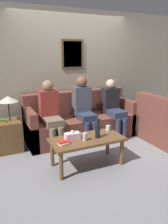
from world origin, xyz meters
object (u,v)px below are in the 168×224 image
Objects in this scene: coffee_table at (87,142)px; wine_bottle at (98,131)px; drinking_glass at (108,128)px; couch_main at (81,122)px; person_left at (51,112)px; person_middle at (84,106)px; person_right at (113,106)px.

wine_bottle reaches higher than coffee_table.
couch_main is at bearing 93.82° from drinking_glass.
person_middle reaches higher than person_left.
person_left reaches higher than wine_bottle.
wine_bottle is (0.16, -0.04, 0.18)m from coffee_table.
drinking_glass is at bearing -46.21° from person_left.
wine_bottle is 1.06m from person_middle.
couch_main is 1.24m from wine_bottle.
wine_bottle is at bearing -15.08° from coffee_table.
person_left is 0.97× the size of person_middle.
drinking_glass is 0.08× the size of person_right.
coffee_table is 1.43m from person_right.
couch_main is 0.41m from person_middle.
drinking_glass is (0.31, 0.20, -0.07)m from wine_bottle.
person_middle reaches higher than person_right.
drinking_glass is 0.98m from person_right.
coffee_table is at bearing -161.60° from drinking_glass.
person_middle is (-0.07, 0.82, 0.20)m from drinking_glass.
person_right is (1.34, -0.02, -0.03)m from person_left.
person_middle is (0.40, 0.98, 0.31)m from coffee_table.
wine_bottle reaches higher than drinking_glass.
person_left is 0.69m from person_middle.
wine_bottle is 0.24× the size of person_left.
couch_main reaches higher than drinking_glass.
drinking_glass is at bearing -86.18° from couch_main.
coffee_table is 0.88× the size of person_middle.
coffee_table is 0.91× the size of person_left.
couch_main is 1.99× the size of coffee_table.
person_right reaches higher than couch_main.
person_middle is (0.24, 1.02, 0.13)m from wine_bottle.
coffee_table is 0.95× the size of person_right.
wine_bottle is 1.09m from person_left.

